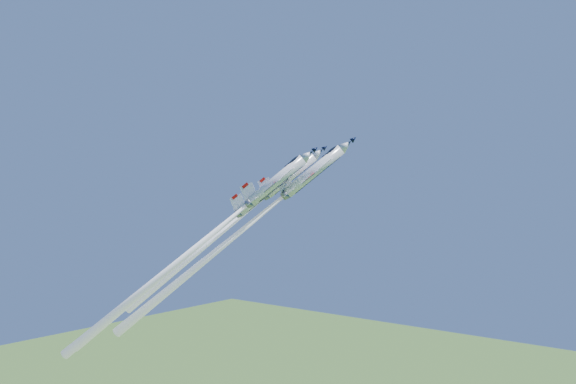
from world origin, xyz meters
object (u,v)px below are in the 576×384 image
Objects in this scene: jet_left at (230,225)px; jet_right at (194,248)px; jet_lead at (240,232)px; jet_slot at (192,251)px.

jet_right is (4.96, -14.88, -3.39)m from jet_left.
jet_slot is (-7.38, -6.08, -3.88)m from jet_lead.
jet_right is at bearing -34.76° from jet_lead.
jet_left reaches higher than jet_slot.
jet_slot is at bearing -165.01° from jet_right.
jet_slot is at bearing -85.09° from jet_lead.
jet_right is 9.77m from jet_slot.
jet_lead is at bearing 94.91° from jet_slot.
jet_lead reaches higher than jet_left.
jet_right is at bearing 14.99° from jet_slot.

